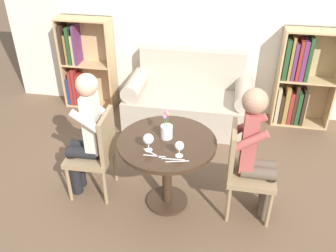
{
  "coord_description": "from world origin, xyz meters",
  "views": [
    {
      "loc": [
        0.47,
        -2.54,
        2.47
      ],
      "look_at": [
        0.0,
        0.05,
        0.85
      ],
      "focal_mm": 38.0,
      "sensor_mm": 36.0,
      "label": 1
    }
  ],
  "objects": [
    {
      "name": "fork_right_setting",
      "position": [
        0.14,
        -0.28,
        0.73
      ],
      "size": [
        0.19,
        0.06,
        0.0
      ],
      "color": "silver",
      "rests_on": "round_table"
    },
    {
      "name": "back_wall",
      "position": [
        0.0,
        1.98,
        1.35
      ],
      "size": [
        5.2,
        0.05,
        2.7
      ],
      "color": "silver",
      "rests_on": "ground_plane"
    },
    {
      "name": "bookshelf_left",
      "position": [
        -1.54,
        1.82,
        0.61
      ],
      "size": [
        0.71,
        0.28,
        1.26
      ],
      "color": "tan",
      "rests_on": "ground_plane"
    },
    {
      "name": "bookshelf_right",
      "position": [
        1.36,
        1.81,
        0.59
      ],
      "size": [
        0.71,
        0.28,
        1.26
      ],
      "color": "tan",
      "rests_on": "ground_plane"
    },
    {
      "name": "flower_vase",
      "position": [
        -0.01,
        0.05,
        0.8
      ],
      "size": [
        0.11,
        0.11,
        0.27
      ],
      "color": "silver",
      "rests_on": "round_table"
    },
    {
      "name": "knife_right_setting",
      "position": [
        -0.09,
        -0.21,
        0.73
      ],
      "size": [
        0.17,
        0.11,
        0.0
      ],
      "color": "silver",
      "rests_on": "round_table"
    },
    {
      "name": "knife_left_setting",
      "position": [
        0.1,
        -0.26,
        0.73
      ],
      "size": [
        0.19,
        0.03,
        0.0
      ],
      "color": "silver",
      "rests_on": "round_table"
    },
    {
      "name": "couch",
      "position": [
        0.0,
        1.55,
        0.31
      ],
      "size": [
        1.59,
        0.8,
        0.92
      ],
      "color": "#B7A893",
      "rests_on": "ground_plane"
    },
    {
      "name": "person_right",
      "position": [
        0.78,
        0.03,
        0.68
      ],
      "size": [
        0.42,
        0.34,
        1.27
      ],
      "rotation": [
        0.0,
        0.0,
        1.57
      ],
      "color": "brown",
      "rests_on": "ground_plane"
    },
    {
      "name": "person_left",
      "position": [
        -0.78,
        0.04,
        0.68
      ],
      "size": [
        0.43,
        0.35,
        1.28
      ],
      "rotation": [
        0.0,
        0.0,
        -1.54
      ],
      "color": "black",
      "rests_on": "ground_plane"
    },
    {
      "name": "chair_right",
      "position": [
        0.69,
        0.03,
        0.49
      ],
      "size": [
        0.42,
        0.42,
        0.9
      ],
      "rotation": [
        0.0,
        0.0,
        1.57
      ],
      "color": "#937A56",
      "rests_on": "ground_plane"
    },
    {
      "name": "chair_left",
      "position": [
        -0.69,
        0.05,
        0.49
      ],
      "size": [
        0.43,
        0.43,
        0.9
      ],
      "rotation": [
        0.0,
        0.0,
        -1.54
      ],
      "color": "#937A56",
      "rests_on": "ground_plane"
    },
    {
      "name": "ground_plane",
      "position": [
        0.0,
        0.0,
        0.0
      ],
      "size": [
        16.0,
        16.0,
        0.0
      ],
      "primitive_type": "plane",
      "color": "brown"
    },
    {
      "name": "wine_glass_right",
      "position": [
        0.14,
        -0.2,
        0.82
      ],
      "size": [
        0.08,
        0.08,
        0.14
      ],
      "color": "white",
      "rests_on": "round_table"
    },
    {
      "name": "round_table",
      "position": [
        0.0,
        0.0,
        0.57
      ],
      "size": [
        0.88,
        0.88,
        0.73
      ],
      "color": "#382619",
      "rests_on": "ground_plane"
    },
    {
      "name": "fork_left_setting",
      "position": [
        -0.06,
        -0.24,
        0.73
      ],
      "size": [
        0.19,
        0.01,
        0.0
      ],
      "color": "silver",
      "rests_on": "round_table"
    },
    {
      "name": "wine_glass_left",
      "position": [
        -0.13,
        -0.17,
        0.83
      ],
      "size": [
        0.09,
        0.09,
        0.16
      ],
      "color": "white",
      "rests_on": "round_table"
    }
  ]
}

